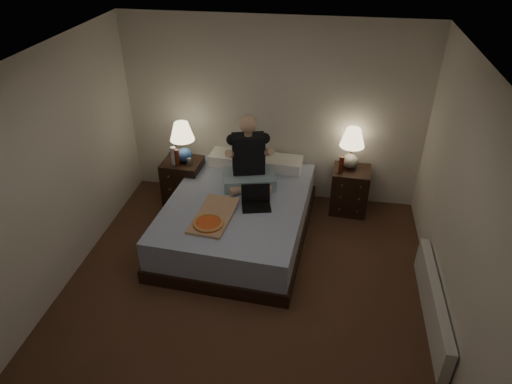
% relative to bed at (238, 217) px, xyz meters
% --- Properties ---
extents(floor, '(4.00, 4.50, 0.00)m').
position_rel_bed_xyz_m(floor, '(0.28, -1.18, -0.27)').
color(floor, '#523323').
rests_on(floor, ground).
extents(ceiling, '(4.00, 4.50, 0.00)m').
position_rel_bed_xyz_m(ceiling, '(0.28, -1.18, 2.23)').
color(ceiling, white).
rests_on(ceiling, ground).
extents(wall_back, '(4.00, 0.00, 2.50)m').
position_rel_bed_xyz_m(wall_back, '(0.28, 1.07, 0.98)').
color(wall_back, silver).
rests_on(wall_back, ground).
extents(wall_left, '(0.00, 4.50, 2.50)m').
position_rel_bed_xyz_m(wall_left, '(-1.72, -1.18, 0.98)').
color(wall_left, silver).
rests_on(wall_left, ground).
extents(wall_right, '(0.00, 4.50, 2.50)m').
position_rel_bed_xyz_m(wall_right, '(2.28, -1.18, 0.98)').
color(wall_right, silver).
rests_on(wall_right, ground).
extents(bed, '(1.77, 2.28, 0.55)m').
position_rel_bed_xyz_m(bed, '(0.00, 0.00, 0.00)').
color(bed, '#556CAB').
rests_on(bed, floor).
extents(nightstand_left, '(0.53, 0.48, 0.66)m').
position_rel_bed_xyz_m(nightstand_left, '(-0.89, 0.62, 0.06)').
color(nightstand_left, black).
rests_on(nightstand_left, floor).
extents(nightstand_right, '(0.51, 0.46, 0.63)m').
position_rel_bed_xyz_m(nightstand_right, '(1.38, 0.81, 0.04)').
color(nightstand_right, black).
rests_on(nightstand_right, floor).
extents(lamp_left, '(0.33, 0.33, 0.56)m').
position_rel_bed_xyz_m(lamp_left, '(-0.85, 0.63, 0.67)').
color(lamp_left, '#25498B').
rests_on(lamp_left, nightstand_left).
extents(lamp_right, '(0.38, 0.38, 0.56)m').
position_rel_bed_xyz_m(lamp_right, '(1.34, 0.87, 0.64)').
color(lamp_right, gray).
rests_on(lamp_right, nightstand_right).
extents(water_bottle, '(0.07, 0.07, 0.25)m').
position_rel_bed_xyz_m(water_bottle, '(-0.96, 0.53, 0.51)').
color(water_bottle, silver).
rests_on(water_bottle, nightstand_left).
extents(soda_can, '(0.07, 0.07, 0.10)m').
position_rel_bed_xyz_m(soda_can, '(-0.76, 0.55, 0.44)').
color(soda_can, '#A8A9A4').
rests_on(soda_can, nightstand_left).
extents(beer_bottle_left, '(0.06, 0.06, 0.23)m').
position_rel_bed_xyz_m(beer_bottle_left, '(-0.91, 0.51, 0.50)').
color(beer_bottle_left, '#5A1F0C').
rests_on(beer_bottle_left, nightstand_left).
extents(beer_bottle_right, '(0.06, 0.06, 0.23)m').
position_rel_bed_xyz_m(beer_bottle_right, '(1.23, 0.72, 0.47)').
color(beer_bottle_right, '#5A1B0C').
rests_on(beer_bottle_right, nightstand_right).
extents(person, '(0.77, 0.68, 0.93)m').
position_rel_bed_xyz_m(person, '(0.08, 0.36, 0.74)').
color(person, black).
rests_on(person, bed).
extents(laptop, '(0.40, 0.35, 0.24)m').
position_rel_bed_xyz_m(laptop, '(0.26, -0.14, 0.39)').
color(laptop, black).
rests_on(laptop, bed).
extents(pizza_box, '(0.47, 0.80, 0.08)m').
position_rel_bed_xyz_m(pizza_box, '(-0.21, -0.61, 0.31)').
color(pizza_box, tan).
rests_on(pizza_box, bed).
extents(radiator, '(0.10, 1.60, 0.40)m').
position_rel_bed_xyz_m(radiator, '(2.21, -1.04, -0.07)').
color(radiator, silver).
rests_on(radiator, floor).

